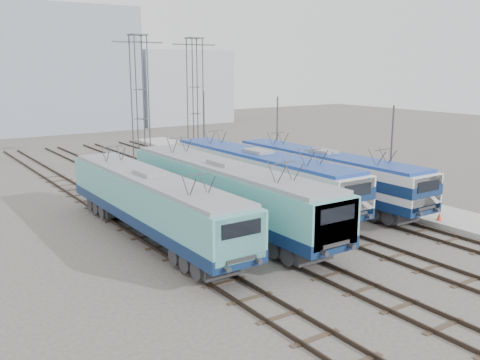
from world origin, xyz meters
name	(u,v)px	position (x,y,z in m)	size (l,w,h in m)	color
ground	(309,243)	(0.00, 0.00, 0.00)	(160.00, 160.00, 0.00)	#514C47
platform	(341,189)	(10.20, 8.00, 0.15)	(4.00, 70.00, 0.30)	#9E9E99
locomotive_far_left	(152,201)	(-6.75, 5.34, 2.22)	(2.82, 17.80, 3.35)	#0E2248
locomotive_center_left	(226,190)	(-2.25, 4.84, 2.33)	(2.97, 18.75, 3.53)	#0E2248
locomotive_center_right	(259,173)	(2.25, 7.75, 2.33)	(2.90, 18.31, 3.44)	#0E2248
locomotive_far_right	(325,172)	(6.75, 6.16, 2.22)	(2.75, 17.35, 3.26)	#0E2248
catenary_tower_west	(140,100)	(0.00, 22.00, 6.64)	(4.50, 1.20, 12.00)	#3F4247
catenary_tower_east	(195,96)	(6.50, 24.00, 6.64)	(4.50, 1.20, 12.00)	#3F4247
mast_front	(391,160)	(8.60, 2.00, 3.50)	(0.12, 0.12, 7.00)	#3F4247
mast_mid	(277,139)	(8.60, 14.00, 3.50)	(0.12, 0.12, 7.00)	#3F4247
mast_rear	(204,126)	(8.60, 26.00, 3.50)	(0.12, 0.12, 7.00)	#3F4247
safety_cone	(439,216)	(8.78, -1.80, 0.54)	(0.34, 0.34, 0.49)	#E9491B
building_center	(55,69)	(4.00, 62.00, 9.00)	(22.00, 14.00, 18.00)	#8590A1
building_east	(176,87)	(24.00, 62.00, 6.00)	(16.00, 12.00, 12.00)	#9BA3AB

